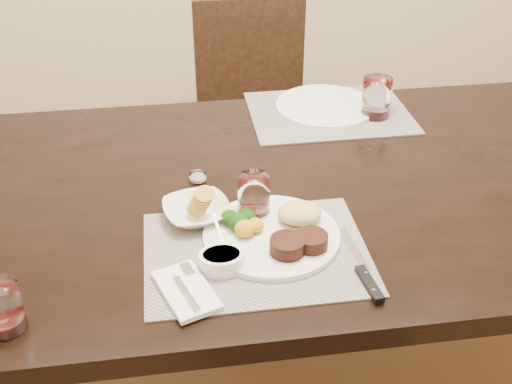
{
  "coord_description": "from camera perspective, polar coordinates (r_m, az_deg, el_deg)",
  "views": [
    {
      "loc": [
        -0.32,
        -1.28,
        1.58
      ],
      "look_at": [
        -0.15,
        -0.13,
        0.82
      ],
      "focal_mm": 45.0,
      "sensor_mm": 36.0,
      "label": 1
    }
  ],
  "objects": [
    {
      "name": "dining_table",
      "position": [
        1.61,
        4.54,
        -1.66
      ],
      "size": [
        2.0,
        1.0,
        0.75
      ],
      "color": "black",
      "rests_on": "ground"
    },
    {
      "name": "chair_far",
      "position": [
        2.48,
        -0.23,
        7.4
      ],
      "size": [
        0.42,
        0.42,
        0.9
      ],
      "color": "black",
      "rests_on": "ground"
    },
    {
      "name": "placemat_near",
      "position": [
        1.33,
        0.03,
        -5.43
      ],
      "size": [
        0.46,
        0.34,
        0.0
      ],
      "primitive_type": "cube",
      "color": "slate",
      "rests_on": "dining_table"
    },
    {
      "name": "placemat_far",
      "position": [
        1.9,
        6.51,
        7.03
      ],
      "size": [
        0.46,
        0.34,
        0.0
      ],
      "primitive_type": "cube",
      "color": "slate",
      "rests_on": "dining_table"
    },
    {
      "name": "dinner_plate",
      "position": [
        1.36,
        1.99,
        -3.56
      ],
      "size": [
        0.29,
        0.29,
        0.05
      ],
      "rotation": [
        0.0,
        0.0,
        0.42
      ],
      "color": "silver",
      "rests_on": "placemat_near"
    },
    {
      "name": "napkin_fork",
      "position": [
        1.24,
        -6.21,
        -8.68
      ],
      "size": [
        0.13,
        0.17,
        0.02
      ],
      "rotation": [
        0.0,
        0.0,
        0.34
      ],
      "color": "white",
      "rests_on": "placemat_near"
    },
    {
      "name": "steak_knife",
      "position": [
        1.28,
        9.68,
        -7.27
      ],
      "size": [
        0.03,
        0.24,
        0.01
      ],
      "rotation": [
        0.0,
        0.0,
        0.11
      ],
      "color": "white",
      "rests_on": "placemat_near"
    },
    {
      "name": "cracker_bowl",
      "position": [
        1.42,
        -5.31,
        -1.66
      ],
      "size": [
        0.17,
        0.17,
        0.06
      ],
      "rotation": [
        0.0,
        0.0,
        0.21
      ],
      "color": "silver",
      "rests_on": "placemat_near"
    },
    {
      "name": "sauce_ramekin",
      "position": [
        1.28,
        -3.07,
        -6.04
      ],
      "size": [
        0.09,
        0.14,
        0.07
      ],
      "rotation": [
        0.0,
        0.0,
        0.25
      ],
      "color": "silver",
      "rests_on": "placemat_near"
    },
    {
      "name": "wine_glass_near",
      "position": [
        1.41,
        -0.19,
        -0.57
      ],
      "size": [
        0.07,
        0.07,
        0.1
      ],
      "rotation": [
        0.0,
        0.0,
        -0.32
      ],
      "color": "silver",
      "rests_on": "placemat_near"
    },
    {
      "name": "far_plate",
      "position": [
        1.92,
        6.16,
        7.59
      ],
      "size": [
        0.29,
        0.29,
        0.01
      ],
      "primitive_type": "cylinder",
      "color": "silver",
      "rests_on": "placemat_far"
    },
    {
      "name": "wine_glass_far",
      "position": [
        1.88,
        10.65,
        8.08
      ],
      "size": [
        0.08,
        0.08,
        0.11
      ],
      "rotation": [
        0.0,
        0.0,
        -0.1
      ],
      "color": "silver",
      "rests_on": "placemat_far"
    },
    {
      "name": "wine_glass_side",
      "position": [
        1.23,
        -21.58,
        -9.72
      ],
      "size": [
        0.07,
        0.07,
        0.1
      ],
      "rotation": [
        0.0,
        0.0,
        -0.43
      ],
      "color": "silver",
      "rests_on": "dining_table"
    },
    {
      "name": "salt_cellar",
      "position": [
        1.57,
        -5.2,
        1.3
      ],
      "size": [
        0.04,
        0.04,
        0.02
      ],
      "rotation": [
        0.0,
        0.0,
        -0.09
      ],
      "color": "silver",
      "rests_on": "dining_table"
    }
  ]
}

